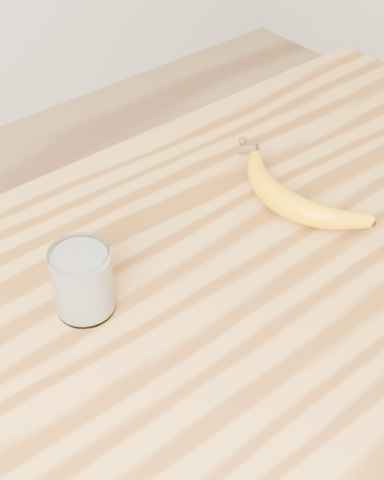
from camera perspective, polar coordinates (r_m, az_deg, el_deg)
table at (r=0.98m, az=6.85°, el=-8.83°), size 1.20×0.80×0.90m
smoothie_glass at (r=0.82m, az=-9.31°, el=-3.50°), size 0.07×0.07×0.09m
banana at (r=0.97m, az=7.83°, el=3.17°), size 0.14×0.33×0.04m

